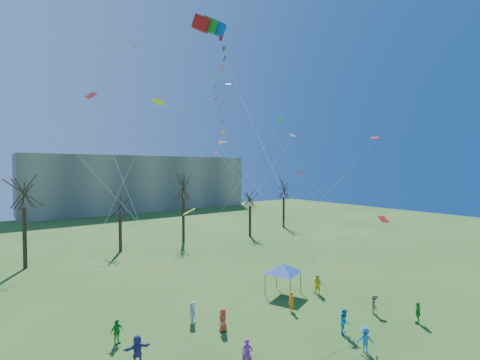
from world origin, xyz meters
TOP-DOWN VIEW (x-y plane):
  - distant_building at (22.00, 82.00)m, footprint 60.00×14.00m
  - bare_tree_row at (1.46, 36.26)m, footprint 68.05×8.47m
  - big_box_kite at (-1.55, 6.35)m, footprint 2.35×6.45m
  - canopy_tent_blue at (8.92, 12.08)m, footprint 3.55×3.55m
  - festival_crowd at (-1.51, 6.82)m, footprint 26.73×14.49m
  - small_kites_aloft at (1.28, 10.75)m, footprint 27.17×19.56m

SIDE VIEW (x-z plane):
  - festival_crowd at x=-1.51m, z-range -0.08..1.78m
  - canopy_tent_blue at x=8.92m, z-range 0.99..3.85m
  - bare_tree_row at x=1.46m, z-range 1.45..12.65m
  - distant_building at x=22.00m, z-range 0.00..15.00m
  - small_kites_aloft at x=1.28m, z-range -3.82..30.31m
  - big_box_kite at x=-1.55m, z-range 5.50..26.18m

